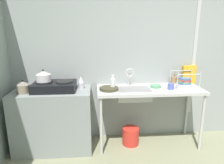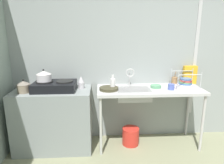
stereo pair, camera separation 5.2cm
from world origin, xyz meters
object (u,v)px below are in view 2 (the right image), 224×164
Objects in this scene: bottle_by_sink at (113,83)px; bucket_on_floor at (131,136)px; faucet at (130,74)px; pot_beside_stove at (24,87)px; cup_by_rack at (171,87)px; small_bowl_on_drainboard at (156,86)px; utensil_jar at (174,80)px; sink_basin at (134,94)px; cereal_box at (190,75)px; stove at (55,86)px; percolator at (81,82)px; pot_on_left_burner at (44,76)px; dish_rack at (185,83)px; frying_pan at (109,89)px.

bucket_on_floor is at bearing 0.53° from bottle_by_sink.
bottle_by_sink is at bearing -154.42° from faucet.
pot_beside_stove reaches higher than cup_by_rack.
small_bowl_on_drainboard is 0.37m from utensil_jar.
faucet is 3.05× the size of cup_by_rack.
sink_basin is 0.94m from cereal_box.
bottle_by_sink is at bearing -176.91° from small_bowl_on_drainboard.
stove is 0.78m from bottle_by_sink.
pot_beside_stove reaches higher than small_bowl_on_drainboard.
pot_beside_stove is 1.77m from small_bowl_on_drainboard.
stove is at bearing -178.60° from small_bowl_on_drainboard.
pot_beside_stove is at bearing -176.17° from bottle_by_sink.
pot_beside_stove is at bearing -169.40° from percolator.
pot_beside_stove is (-0.38, -0.08, 0.02)m from stove.
bottle_by_sink is 0.78× the size of bucket_on_floor.
pot_on_left_burner is 0.28m from pot_beside_stove.
dish_rack is at bearing 1.50° from pot_on_left_burner.
dish_rack reaches higher than frying_pan.
dish_rack is (1.46, -0.01, -0.03)m from percolator.
bottle_by_sink is (0.06, 0.04, 0.06)m from frying_pan.
bottle_by_sink is 0.72× the size of cereal_box.
stove is at bearing 11.46° from pot_beside_stove.
percolator is 2.01× the size of cup_by_rack.
dish_rack reaches higher than cup_by_rack.
percolator is 1.17× the size of small_bowl_on_drainboard.
pot_on_left_burner is at bearing -179.93° from bottle_by_sink.
percolator is 1.61m from cereal_box.
percolator is 0.69× the size of bucket_on_floor.
utensil_jar is (-0.23, -0.01, -0.08)m from cereal_box.
percolator reaches higher than small_bowl_on_drainboard.
cereal_box reaches higher than percolator.
cereal_box is at bearing 6.08° from pot_on_left_burner.
utensil_jar reaches higher than bottle_by_sink.
stove is 0.73m from frying_pan.
pot_on_left_burner is at bearing 177.46° from cup_by_rack.
stove reaches higher than frying_pan.
pot_on_left_burner is 0.87m from frying_pan.
frying_pan is at bearing -2.68° from pot_on_left_burner.
percolator is at bearing -174.77° from faucet.
frying_pan is at bearing 1.89° from pot_beside_stove.
cup_by_rack is at bearing -2.41° from frying_pan.
sink_basin is at bearing 2.18° from pot_beside_stove.
sink_basin is at bearing -1.16° from stove.
stove is 1.04m from faucet.
bucket_on_floor is at bearing 7.78° from frying_pan.
cereal_box is 1.08× the size of bucket_on_floor.
pot_beside_stove is 0.70× the size of bucket_on_floor.
sink_basin is 0.76m from dish_rack.
frying_pan is 1.30× the size of bottle_by_sink.
faucet is at bearing 5.96° from pot_on_left_burner.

